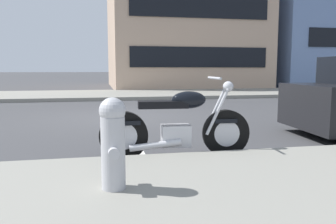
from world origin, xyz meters
TOP-DOWN VIEW (x-y plane):
  - ground_plane at (0.00, 0.00)m, footprint 260.00×260.00m
  - parking_stall_stripe at (0.00, -3.96)m, footprint 0.12×2.20m
  - parked_motorcycle at (0.47, -4.38)m, footprint 2.11×0.62m
  - fire_hydrant at (-0.48, -5.88)m, footprint 0.24×0.36m
  - townhouse_corner_block at (4.96, 14.78)m, footprint 9.17×10.91m

SIDE VIEW (x-z plane):
  - ground_plane at x=0.00m, z-range 0.00..0.00m
  - parking_stall_stripe at x=0.00m, z-range 0.00..0.01m
  - parked_motorcycle at x=0.47m, z-range -0.13..1.00m
  - fire_hydrant at x=-0.48m, z-range 0.17..1.01m
  - townhouse_corner_block at x=4.96m, z-range 0.00..8.50m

